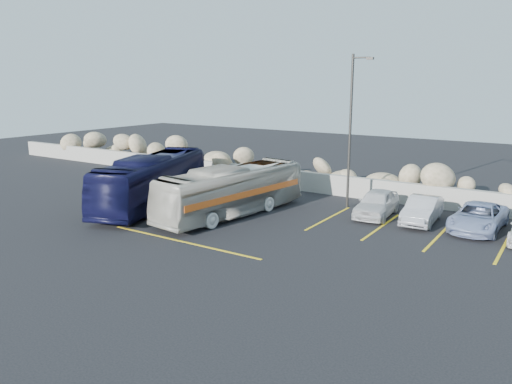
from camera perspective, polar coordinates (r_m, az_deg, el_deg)
The scene contains 10 objects.
ground at distance 20.69m, azimuth -6.69°, elevation -6.28°, with size 90.00×90.00×0.00m, color black.
seawall at distance 30.39m, azimuth 7.92°, elevation 0.95°, with size 60.00×0.40×1.20m, color gray.
riprap_pile at distance 31.33m, azimuth 8.90°, elevation 2.58°, with size 54.00×2.80×2.60m, color #91825F, non-canonical shape.
parking_lines at distance 23.01m, azimuth 11.42°, elevation -4.48°, with size 18.16×9.36×0.01m.
lamppost at distance 26.56m, azimuth 10.83°, elevation 7.25°, with size 1.14×0.18×8.00m.
vintage_bus at distance 25.12m, azimuth -2.77°, elevation 0.14°, with size 2.11×9.02×2.51m, color beige.
tour_coach at distance 27.67m, azimuth -11.72°, elevation 1.31°, with size 2.32×9.91×2.76m, color black.
car_a at distance 25.75m, azimuth 13.63°, elevation -1.24°, with size 1.58×3.93×1.34m, color silver.
car_b at distance 25.17m, azimuth 18.47°, elevation -1.96°, with size 1.32×3.79×1.25m, color #AEAFB3.
car_d at distance 24.84m, azimuth 24.06°, elevation -2.64°, with size 2.01×4.37×1.21m, color #8494BB.
Camera 1 is at (12.67, -14.95, 6.66)m, focal length 35.00 mm.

